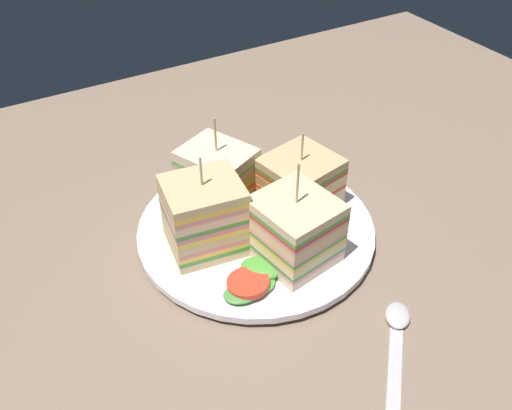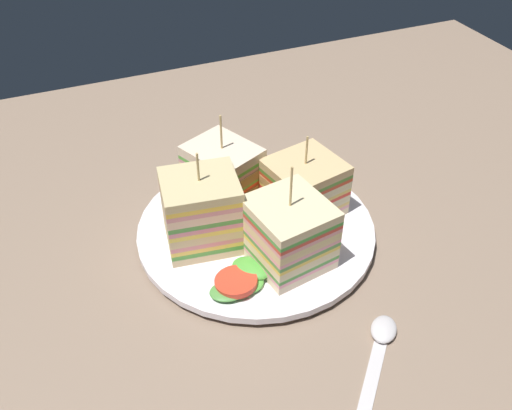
% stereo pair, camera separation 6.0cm
% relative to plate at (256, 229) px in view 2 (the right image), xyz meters
% --- Properties ---
extents(ground_plane, '(1.28, 0.91, 0.02)m').
position_rel_plate_xyz_m(ground_plane, '(0.00, 0.00, -0.02)').
color(ground_plane, '#866E5B').
extents(plate, '(0.27, 0.27, 0.01)m').
position_rel_plate_xyz_m(plate, '(0.00, 0.00, 0.00)').
color(plate, white).
rests_on(plate, ground_plane).
extents(sandwich_wedge_0, '(0.09, 0.08, 0.11)m').
position_rel_plate_xyz_m(sandwich_wedge_0, '(0.06, 0.00, 0.05)').
color(sandwich_wedge_0, beige).
rests_on(sandwich_wedge_0, plate).
extents(sandwich_wedge_1, '(0.09, 0.09, 0.12)m').
position_rel_plate_xyz_m(sandwich_wedge_1, '(-0.01, 0.06, 0.04)').
color(sandwich_wedge_1, beige).
rests_on(sandwich_wedge_1, plate).
extents(sandwich_wedge_2, '(0.09, 0.09, 0.10)m').
position_rel_plate_xyz_m(sandwich_wedge_2, '(-0.06, -0.01, 0.04)').
color(sandwich_wedge_2, beige).
rests_on(sandwich_wedge_2, plate).
extents(sandwich_wedge_3, '(0.09, 0.10, 0.11)m').
position_rel_plate_xyz_m(sandwich_wedge_3, '(0.02, -0.06, 0.04)').
color(sandwich_wedge_3, beige).
rests_on(sandwich_wedge_3, plate).
extents(chip_pile, '(0.07, 0.06, 0.03)m').
position_rel_plate_xyz_m(chip_pile, '(-0.01, 0.00, 0.02)').
color(chip_pile, '#E2BE73').
rests_on(chip_pile, plate).
extents(salad_garnish, '(0.08, 0.06, 0.02)m').
position_rel_plate_xyz_m(salad_garnish, '(0.05, 0.08, 0.01)').
color(salad_garnish, '#388A3D').
rests_on(salad_garnish, plate).
extents(spoon, '(0.12, 0.13, 0.01)m').
position_rel_plate_xyz_m(spoon, '(-0.04, 0.19, -0.01)').
color(spoon, silver).
rests_on(spoon, ground_plane).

